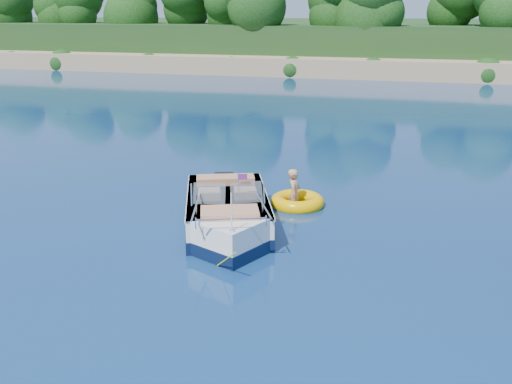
% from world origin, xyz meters
% --- Properties ---
extents(ground, '(160.00, 160.00, 0.00)m').
position_xyz_m(ground, '(0.00, 0.00, 0.00)').
color(ground, '#0A2449').
rests_on(ground, ground).
extents(shoreline, '(170.00, 59.00, 6.00)m').
position_xyz_m(shoreline, '(0.00, 63.77, 0.98)').
color(shoreline, tan).
rests_on(shoreline, ground).
extents(treeline, '(150.00, 7.12, 8.19)m').
position_xyz_m(treeline, '(0.04, 41.01, 5.55)').
color(treeline, black).
rests_on(treeline, ground).
extents(motorboat, '(3.24, 5.35, 1.88)m').
position_xyz_m(motorboat, '(-1.11, 0.35, 0.36)').
color(motorboat, white).
rests_on(motorboat, ground).
extents(tow_tube, '(2.01, 2.01, 0.40)m').
position_xyz_m(tow_tube, '(0.17, 2.69, 0.10)').
color(tow_tube, '#FFB300').
rests_on(tow_tube, ground).
extents(boy, '(0.43, 0.82, 1.56)m').
position_xyz_m(boy, '(0.07, 2.71, 0.00)').
color(boy, tan).
rests_on(boy, ground).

